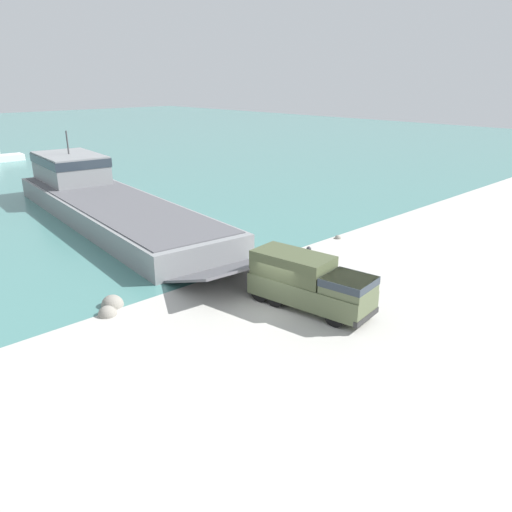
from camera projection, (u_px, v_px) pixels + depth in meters
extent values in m
plane|color=#B7B5AD|center=(275.00, 307.00, 28.64)|extent=(240.00, 240.00, 0.00)
cube|color=gray|center=(114.00, 211.00, 45.58)|extent=(11.33, 32.90, 1.94)
cube|color=#56565B|center=(113.00, 200.00, 45.24)|extent=(10.56, 31.55, 0.08)
cube|color=gray|center=(71.00, 168.00, 53.07)|extent=(6.46, 9.57, 2.91)
cube|color=#28333D|center=(70.00, 160.00, 52.77)|extent=(6.62, 9.68, 0.87)
cylinder|color=#3F3F42|center=(67.00, 142.00, 52.17)|extent=(0.16, 0.16, 2.40)
cube|color=#56565B|center=(230.00, 269.00, 31.56)|extent=(7.22, 5.95, 1.98)
cube|color=#566042|center=(310.00, 292.00, 28.22)|extent=(3.37, 7.49, 1.25)
cube|color=#566042|center=(349.00, 285.00, 26.46)|extent=(2.58, 2.74, 0.85)
cube|color=#28333D|center=(349.00, 281.00, 26.39)|extent=(2.65, 2.78, 0.42)
cube|color=#495236|center=(293.00, 265.00, 28.49)|extent=(2.91, 4.84, 1.40)
cube|color=#2D2D2D|center=(366.00, 317.00, 26.31)|extent=(2.47, 0.57, 0.32)
cylinder|color=black|center=(353.00, 303.00, 27.77)|extent=(0.56, 1.26, 1.22)
cylinder|color=black|center=(336.00, 315.00, 26.32)|extent=(0.56, 1.26, 1.22)
cylinder|color=black|center=(295.00, 286.00, 30.07)|extent=(0.56, 1.26, 1.22)
cylinder|color=black|center=(276.00, 296.00, 28.63)|extent=(0.56, 1.26, 1.22)
cylinder|color=black|center=(280.00, 281.00, 30.72)|extent=(0.56, 1.26, 1.22)
cylinder|color=black|center=(261.00, 291.00, 29.27)|extent=(0.56, 1.26, 1.22)
cylinder|color=#3D4C33|center=(337.00, 291.00, 29.77)|extent=(0.14, 0.14, 0.85)
cylinder|color=#3D4C33|center=(339.00, 290.00, 29.87)|extent=(0.14, 0.14, 0.85)
cube|color=#3D4C33|center=(339.00, 279.00, 29.56)|extent=(0.46, 0.29, 0.68)
sphere|color=tan|center=(339.00, 272.00, 29.41)|extent=(0.23, 0.23, 0.23)
cylinder|color=#333338|center=(309.00, 254.00, 36.30)|extent=(0.31, 0.31, 0.65)
sphere|color=#333338|center=(309.00, 249.00, 36.16)|extent=(0.35, 0.35, 0.35)
cube|color=#566042|center=(350.00, 310.00, 27.44)|extent=(0.79, 0.93, 0.76)
sphere|color=gray|center=(108.00, 315.00, 27.74)|extent=(1.06, 1.06, 1.06)
sphere|color=gray|center=(113.00, 306.00, 28.85)|extent=(1.30, 1.30, 1.30)
sphere|color=gray|center=(338.00, 238.00, 40.93)|extent=(0.55, 0.55, 0.55)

